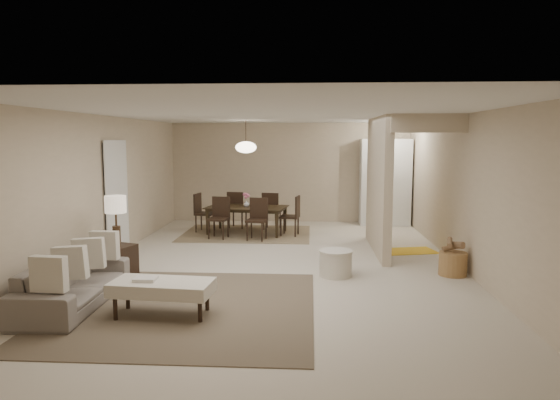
# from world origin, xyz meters

# --- Properties ---
(floor) EXTENTS (9.00, 9.00, 0.00)m
(floor) POSITION_xyz_m (0.00, 0.00, 0.00)
(floor) COLOR beige
(floor) RESTS_ON ground
(ceiling) EXTENTS (9.00, 9.00, 0.00)m
(ceiling) POSITION_xyz_m (0.00, 0.00, 2.50)
(ceiling) COLOR white
(ceiling) RESTS_ON back_wall
(back_wall) EXTENTS (6.00, 0.00, 6.00)m
(back_wall) POSITION_xyz_m (0.00, 4.50, 1.25)
(back_wall) COLOR #BDAA8F
(back_wall) RESTS_ON floor
(left_wall) EXTENTS (0.00, 9.00, 9.00)m
(left_wall) POSITION_xyz_m (-3.00, 0.00, 1.25)
(left_wall) COLOR #BDAA8F
(left_wall) RESTS_ON floor
(right_wall) EXTENTS (0.00, 9.00, 9.00)m
(right_wall) POSITION_xyz_m (3.00, 0.00, 1.25)
(right_wall) COLOR #BDAA8F
(right_wall) RESTS_ON floor
(partition) EXTENTS (0.15, 2.50, 2.50)m
(partition) POSITION_xyz_m (1.80, 1.25, 1.25)
(partition) COLOR #BDAA8F
(partition) RESTS_ON floor
(doorway) EXTENTS (0.04, 0.90, 2.04)m
(doorway) POSITION_xyz_m (-2.97, 0.60, 1.02)
(doorway) COLOR black
(doorway) RESTS_ON floor
(pantry_cabinet) EXTENTS (1.20, 0.55, 2.10)m
(pantry_cabinet) POSITION_xyz_m (2.35, 4.15, 1.05)
(pantry_cabinet) COLOR white
(pantry_cabinet) RESTS_ON floor
(flush_light) EXTENTS (0.44, 0.44, 0.05)m
(flush_light) POSITION_xyz_m (2.30, 3.20, 2.46)
(flush_light) COLOR white
(flush_light) RESTS_ON ceiling
(living_rug) EXTENTS (3.20, 3.20, 0.01)m
(living_rug) POSITION_xyz_m (-1.02, -2.18, 0.01)
(living_rug) COLOR brown
(living_rug) RESTS_ON floor
(sofa) EXTENTS (1.99, 0.82, 0.58)m
(sofa) POSITION_xyz_m (-2.45, -2.18, 0.29)
(sofa) COLOR slate
(sofa) RESTS_ON floor
(ottoman_bench) EXTENTS (1.24, 0.65, 0.43)m
(ottoman_bench) POSITION_xyz_m (-1.22, -2.48, 0.34)
(ottoman_bench) COLOR beige
(ottoman_bench) RESTS_ON living_rug
(side_table) EXTENTS (0.57, 0.57, 0.49)m
(side_table) POSITION_xyz_m (-2.40, -0.85, 0.25)
(side_table) COLOR black
(side_table) RESTS_ON floor
(table_lamp) EXTENTS (0.32, 0.32, 0.76)m
(table_lamp) POSITION_xyz_m (-2.40, -0.85, 1.05)
(table_lamp) COLOR #432E1C
(table_lamp) RESTS_ON side_table
(round_pouf) EXTENTS (0.52, 0.52, 0.40)m
(round_pouf) POSITION_xyz_m (0.93, -0.60, 0.20)
(round_pouf) COLOR beige
(round_pouf) RESTS_ON floor
(wicker_basket) EXTENTS (0.43, 0.43, 0.36)m
(wicker_basket) POSITION_xyz_m (2.75, -0.44, 0.18)
(wicker_basket) COLOR olive
(wicker_basket) RESTS_ON floor
(dining_rug) EXTENTS (2.80, 2.10, 0.01)m
(dining_rug) POSITION_xyz_m (-0.88, 2.74, 0.01)
(dining_rug) COLOR #8A7555
(dining_rug) RESTS_ON floor
(dining_table) EXTENTS (1.87, 1.24, 0.61)m
(dining_table) POSITION_xyz_m (-0.88, 2.74, 0.30)
(dining_table) COLOR black
(dining_table) RESTS_ON dining_rug
(dining_chairs) EXTENTS (2.38, 1.88, 0.88)m
(dining_chairs) POSITION_xyz_m (-0.88, 2.74, 0.44)
(dining_chairs) COLOR black
(dining_chairs) RESTS_ON dining_rug
(vase) EXTENTS (0.17, 0.17, 0.14)m
(vase) POSITION_xyz_m (-0.88, 2.74, 0.68)
(vase) COLOR white
(vase) RESTS_ON dining_table
(yellow_mat) EXTENTS (1.08, 0.80, 0.01)m
(yellow_mat) POSITION_xyz_m (2.40, 1.20, 0.01)
(yellow_mat) COLOR yellow
(yellow_mat) RESTS_ON floor
(pendant_light) EXTENTS (0.46, 0.46, 0.71)m
(pendant_light) POSITION_xyz_m (-0.88, 2.74, 1.92)
(pendant_light) COLOR #432E1C
(pendant_light) RESTS_ON ceiling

